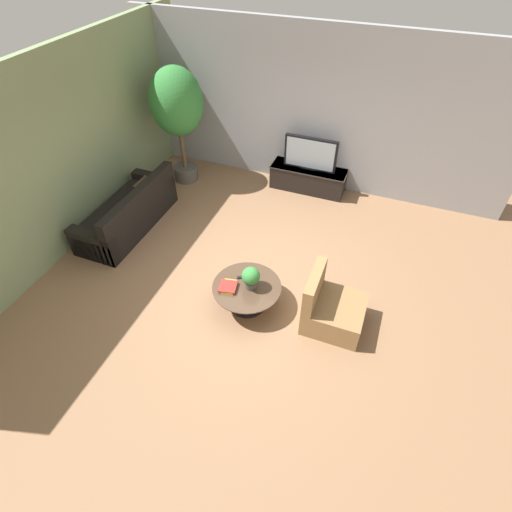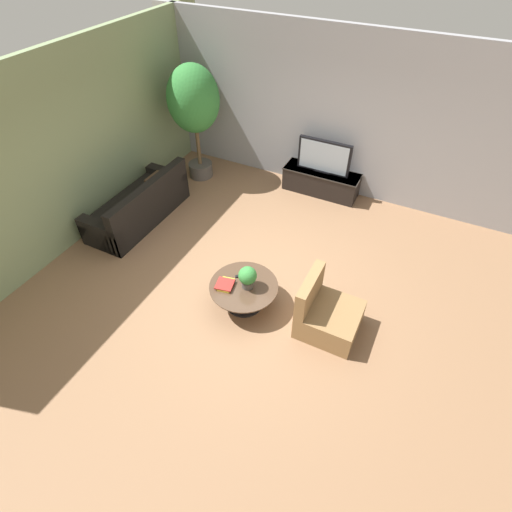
% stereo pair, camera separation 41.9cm
% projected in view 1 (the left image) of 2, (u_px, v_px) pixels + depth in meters
% --- Properties ---
extents(ground_plane, '(24.00, 24.00, 0.00)m').
position_uv_depth(ground_plane, '(251.00, 286.00, 6.23)').
color(ground_plane, '#8C6647').
extents(back_wall_stone, '(7.40, 0.12, 3.00)m').
position_uv_depth(back_wall_stone, '(314.00, 111.00, 7.43)').
color(back_wall_stone, '#939399').
rests_on(back_wall_stone, ground).
extents(side_wall_left, '(0.12, 7.40, 3.00)m').
position_uv_depth(side_wall_left, '(60.00, 156.00, 6.20)').
color(side_wall_left, gray).
rests_on(side_wall_left, ground).
extents(media_console, '(1.51, 0.50, 0.48)m').
position_uv_depth(media_console, '(308.00, 178.00, 8.04)').
color(media_console, black).
rests_on(media_console, ground).
extents(television, '(1.03, 0.13, 0.64)m').
position_uv_depth(television, '(311.00, 154.00, 7.67)').
color(television, black).
rests_on(television, media_console).
extents(coffee_table, '(0.99, 0.99, 0.39)m').
position_uv_depth(coffee_table, '(247.00, 292.00, 5.77)').
color(coffee_table, black).
rests_on(coffee_table, ground).
extents(couch_by_wall, '(0.84, 2.06, 0.84)m').
position_uv_depth(couch_by_wall, '(129.00, 214.00, 7.13)').
color(couch_by_wall, black).
rests_on(couch_by_wall, ground).
extents(armchair_wicker, '(0.80, 0.76, 0.86)m').
position_uv_depth(armchair_wicker, '(331.00, 309.00, 5.54)').
color(armchair_wicker, olive).
rests_on(armchair_wicker, ground).
extents(potted_palm_tall, '(0.99, 0.99, 2.28)m').
position_uv_depth(potted_palm_tall, '(177.00, 106.00, 7.43)').
color(potted_palm_tall, '#514C47').
rests_on(potted_palm_tall, ground).
extents(potted_plant_tabletop, '(0.26, 0.26, 0.35)m').
position_uv_depth(potted_plant_tabletop, '(251.00, 277.00, 5.55)').
color(potted_plant_tabletop, '#514C47').
rests_on(potted_plant_tabletop, coffee_table).
extents(book_stack, '(0.29, 0.31, 0.05)m').
position_uv_depth(book_stack, '(228.00, 287.00, 5.65)').
color(book_stack, gold).
rests_on(book_stack, coffee_table).
extents(remote_black, '(0.16, 0.12, 0.02)m').
position_uv_depth(remote_black, '(243.00, 277.00, 5.81)').
color(remote_black, black).
rests_on(remote_black, coffee_table).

